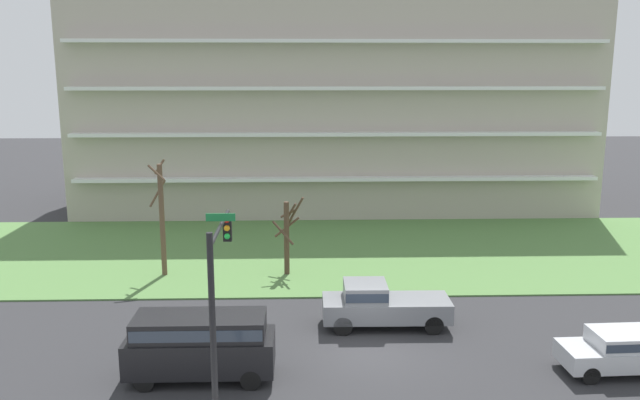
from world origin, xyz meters
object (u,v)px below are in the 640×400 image
Objects in this scene: tree_left at (287,234)px; pickup_gray_center_left at (380,304)px; tree_far_left at (162,217)px; traffic_signal_mast at (219,290)px; sedan_silver_center_right at (622,350)px; van_black_near_left at (200,342)px.

pickup_gray_center_left is (4.09, -7.19, -1.25)m from tree_left.
traffic_signal_mast is (4.83, -14.84, 1.18)m from tree_far_left.
tree_far_left is 6.64m from tree_left.
tree_far_left reaches higher than tree_left.
tree_left is (6.57, 0.00, -0.98)m from tree_far_left.
traffic_signal_mast reaches higher than sedan_silver_center_right.
van_black_near_left is (-2.85, -11.70, -0.87)m from tree_left.
tree_far_left is 22.35m from sedan_silver_center_right.
tree_far_left is 13.05m from pickup_gray_center_left.
sedan_silver_center_right is at bearing 151.95° from pickup_gray_center_left.
pickup_gray_center_left is 9.39m from sedan_silver_center_right.
van_black_near_left is at bearing 33.56° from pickup_gray_center_left.
tree_left is at bearing 76.36° from van_black_near_left.
tree_far_left is at bearing -33.41° from pickup_gray_center_left.
sedan_silver_center_right is (12.33, -11.70, -1.40)m from tree_left.
van_black_near_left is at bearing -103.71° from tree_left.
tree_left is at bearing 134.29° from sedan_silver_center_right.
pickup_gray_center_left is at bearing 149.13° from sedan_silver_center_right.
traffic_signal_mast reaches higher than tree_left.
tree_left reaches higher than van_black_near_left.
tree_far_left reaches higher than sedan_silver_center_right.
tree_left is 0.65× the size of traffic_signal_mast.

